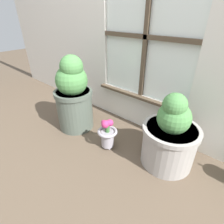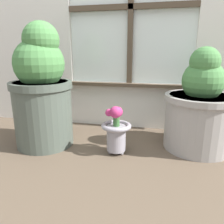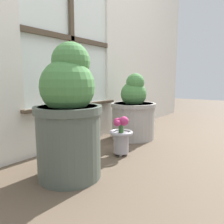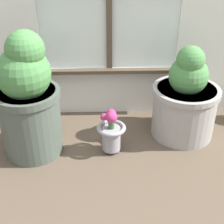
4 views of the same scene
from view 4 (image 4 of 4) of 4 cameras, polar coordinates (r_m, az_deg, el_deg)
The scene contains 4 objects.
ground_plane at distance 1.70m, azimuth 0.07°, elevation -10.99°, with size 10.00×10.00×0.00m, color brown.
potted_plant_left at distance 1.73m, azimuth -15.08°, elevation 2.14°, with size 0.35×0.35×0.71m.
potted_plant_right at distance 1.92m, azimuth 13.23°, elevation 2.07°, with size 0.40×0.40×0.58m.
flower_vase at distance 1.76m, azimuth -0.08°, elevation -3.46°, with size 0.16×0.16×0.28m.
Camera 4 is at (-0.04, -1.27, 1.12)m, focal length 50.00 mm.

